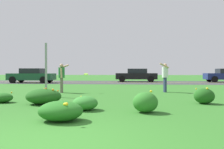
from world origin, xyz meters
name	(u,v)px	position (x,y,z in m)	size (l,w,h in m)	color
ground_plane	(108,91)	(0.00, 10.39, 0.00)	(120.00, 120.00, 0.00)	#2D6B23
highway_strip	(119,82)	(0.00, 20.77, 0.00)	(120.00, 7.53, 0.01)	#38383A
highway_center_stripe	(119,82)	(0.00, 20.77, 0.01)	(120.00, 0.16, 0.00)	yellow
daylily_clump_front_left	(204,96)	(4.03, 4.96, 0.28)	(0.72, 0.63, 0.59)	#1E5619
daylily_clump_front_center	(85,103)	(0.05, 3.24, 0.21)	(0.77, 0.76, 0.43)	#337F2D
daylily_clump_mid_left	(61,111)	(-0.21, 1.67, 0.24)	(1.05, 0.90, 0.50)	#23661E
daylily_clump_front_right	(145,102)	(1.83, 2.98, 0.29)	(0.71, 0.68, 0.64)	#2D7526
daylily_clump_mid_center	(2,98)	(-3.36, 4.62, 0.18)	(0.77, 0.64, 0.39)	#23661E
daylily_clump_mid_right	(44,96)	(-1.68, 4.37, 0.27)	(1.25, 1.12, 0.59)	#1E5619
sign_post_near_path	(46,70)	(-2.50, 6.78, 1.24)	(0.07, 0.10, 2.47)	#93969B
person_thrower_green_shirt	(62,75)	(-2.39, 8.75, 0.95)	(0.54, 0.54, 1.58)	#287038
person_catcher_white_shirt	(165,75)	(3.26, 9.56, 0.96)	(0.54, 0.54, 1.64)	silver
frisbee_lime	(86,74)	(-1.04, 8.72, 1.01)	(0.24, 0.23, 0.10)	#8CD133
car_black_center_left	(137,75)	(1.88, 22.47, 0.74)	(4.50, 2.00, 1.45)	black
car_dark_green_center_right	(32,75)	(-8.67, 19.08, 0.74)	(4.50, 2.00, 1.45)	#194C2D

